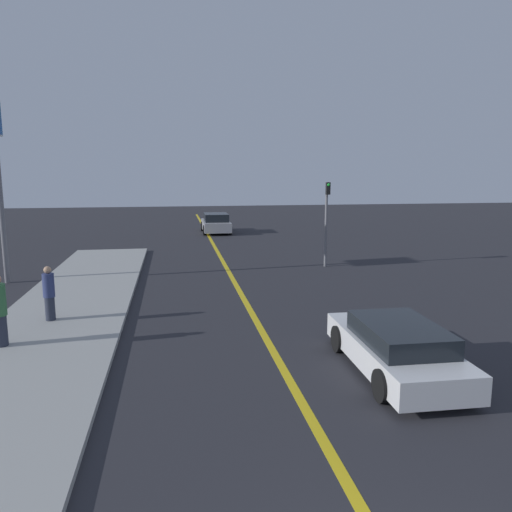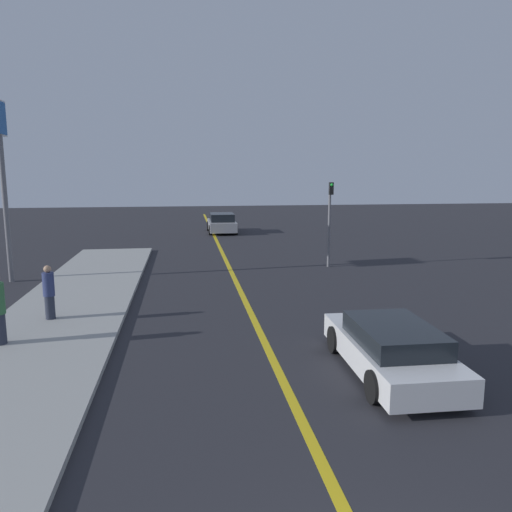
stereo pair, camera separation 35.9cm
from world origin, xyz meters
The scene contains 6 objects.
road_center_line centered at (0.00, 18.00, 0.00)m, with size 0.20×60.00×0.01m.
sidewalk_left centered at (-5.67, 12.40, 0.07)m, with size 3.69×24.80×0.14m.
car_near_right_lane centered at (2.38, 6.65, 0.57)m, with size 1.93×4.41×1.16m.
car_ahead_center centered at (0.65, 32.39, 0.67)m, with size 2.00×4.12×1.39m.
pedestrian_mid_group centered at (-5.90, 11.53, 0.93)m, with size 0.32×0.32×1.58m.
traffic_light centered at (4.55, 18.76, 2.39)m, with size 0.18×0.40×3.87m.
Camera 1 is at (-2.33, -3.09, 4.38)m, focal length 35.00 mm.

